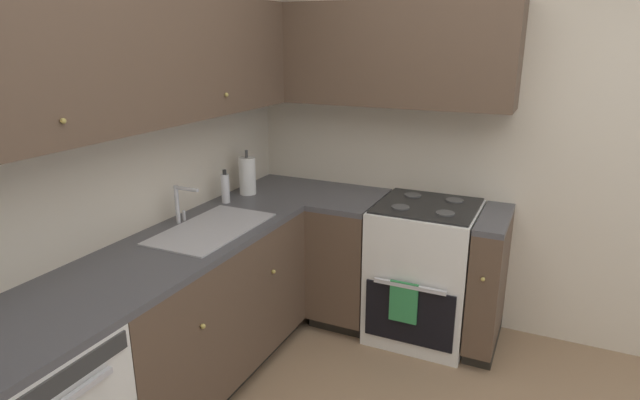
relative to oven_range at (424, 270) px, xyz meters
name	(u,v)px	position (x,y,z in m)	size (l,w,h in m)	color
wall_back	(67,170)	(-1.48, 1.33, 0.85)	(3.62, 0.05, 2.61)	beige
wall_right	(519,137)	(0.31, -0.46, 0.85)	(0.05, 3.63, 2.61)	beige
lower_cabinets_back	(195,314)	(-1.06, 1.01, -0.02)	(1.48, 0.62, 0.85)	brown
countertop_back	(189,241)	(-1.06, 1.00, 0.41)	(2.69, 0.60, 0.04)	#4C4C51
lower_cabinets_right	(389,267)	(-0.02, 0.23, -0.02)	(0.62, 1.19, 0.85)	brown
countertop_right	(391,205)	(-0.02, 0.23, 0.41)	(0.60, 1.19, 0.03)	#4C4C51
oven_range	(424,270)	(0.00, 0.00, 0.00)	(0.68, 0.62, 1.03)	white
upper_cabinets_back	(127,60)	(-1.22, 1.14, 1.34)	(2.37, 0.34, 0.62)	brown
upper_cabinets_right	(373,54)	(0.12, 0.43, 1.34)	(0.32, 1.74, 0.62)	brown
sink	(213,236)	(-0.90, 0.97, 0.39)	(0.71, 0.40, 0.10)	#B7B7BC
faucet	(181,201)	(-0.90, 1.18, 0.56)	(0.07, 0.16, 0.22)	silver
soap_bottle	(225,188)	(-0.47, 1.18, 0.53)	(0.05, 0.05, 0.21)	silver
paper_towel_roll	(247,176)	(-0.24, 1.16, 0.56)	(0.11, 0.11, 0.31)	white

